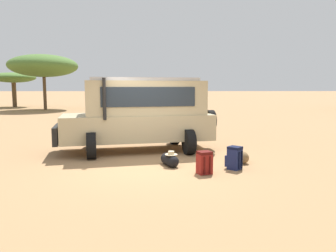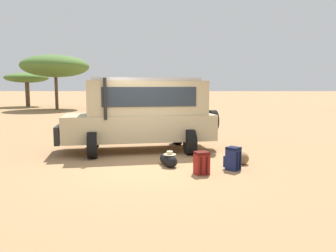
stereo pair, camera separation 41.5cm
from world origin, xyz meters
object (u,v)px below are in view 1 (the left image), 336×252
acacia_tree_left_mid (44,66)px  duffel_bag_low_black_case (170,160)px  safari_vehicle (140,112)px  backpack_beside_front_wheel (204,163)px  backpack_cluster_center (234,158)px  duffel_bag_soft_canvas (239,156)px  acacia_tree_far_left (13,78)px

acacia_tree_left_mid → duffel_bag_low_black_case: bearing=-63.7°
safari_vehicle → duffel_bag_low_black_case: safari_vehicle is taller
backpack_beside_front_wheel → duffel_bag_low_black_case: 1.19m
duffel_bag_low_black_case → backpack_cluster_center: bearing=-14.1°
safari_vehicle → duffel_bag_soft_canvas: 3.57m
duffel_bag_soft_canvas → acacia_tree_left_mid: bearing=120.9°
acacia_tree_far_left → duffel_bag_soft_canvas: bearing=-55.9°
backpack_beside_front_wheel → duffel_bag_low_black_case: backpack_beside_front_wheel is taller
duffel_bag_low_black_case → acacia_tree_far_left: (-15.90, 26.89, 2.94)m
backpack_beside_front_wheel → duffel_bag_low_black_case: size_ratio=0.77×
acacia_tree_far_left → duffel_bag_low_black_case: bearing=-59.4°
acacia_tree_left_mid → backpack_cluster_center: bearing=-60.8°
backpack_cluster_center → duffel_bag_low_black_case: (-1.68, 0.42, -0.13)m
safari_vehicle → acacia_tree_left_mid: (-10.17, 20.21, 2.80)m
safari_vehicle → duffel_bag_low_black_case: size_ratio=7.42×
safari_vehicle → acacia_tree_far_left: bearing=121.2°
safari_vehicle → acacia_tree_far_left: acacia_tree_far_left is taller
duffel_bag_low_black_case → duffel_bag_soft_canvas: size_ratio=0.81×
backpack_cluster_center → duffel_bag_soft_canvas: backpack_cluster_center is taller
duffel_bag_soft_canvas → backpack_cluster_center: bearing=-110.2°
safari_vehicle → backpack_cluster_center: bearing=-45.1°
acacia_tree_far_left → backpack_beside_front_wheel: bearing=-58.9°
duffel_bag_low_black_case → backpack_beside_front_wheel: bearing=-45.8°
backpack_beside_front_wheel → duffel_bag_soft_canvas: backpack_beside_front_wheel is taller
acacia_tree_left_mid → acacia_tree_far_left: bearing=137.0°
acacia_tree_far_left → acacia_tree_left_mid: bearing=-43.0°
safari_vehicle → duffel_bag_low_black_case: (0.92, -2.18, -1.13)m
backpack_cluster_center → acacia_tree_far_left: size_ratio=0.12×
acacia_tree_far_left → acacia_tree_left_mid: (4.82, -4.50, 0.99)m
backpack_beside_front_wheel → acacia_tree_far_left: (-16.73, 27.74, 2.83)m
duffel_bag_soft_canvas → acacia_tree_left_mid: size_ratio=0.13×
safari_vehicle → duffel_bag_low_black_case: bearing=-67.2°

